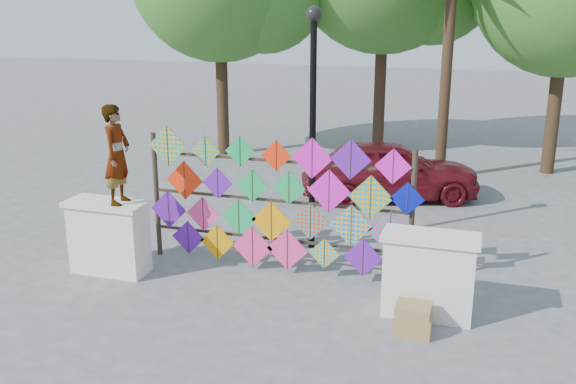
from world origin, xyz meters
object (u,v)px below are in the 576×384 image
object	(u,v)px
kite_rack	(281,205)
lamppost	(313,107)
sedan	(390,169)
vendor_woman	(117,155)

from	to	relation	value
kite_rack	lamppost	size ratio (longest dim) A/B	1.12
sedan	vendor_woman	bearing A→B (deg)	129.92
sedan	lamppost	size ratio (longest dim) A/B	0.93
vendor_woman	lamppost	xyz separation A→B (m)	(2.72, 2.20, 0.58)
kite_rack	lamppost	bearing A→B (deg)	81.11
lamppost	kite_rack	bearing A→B (deg)	-98.89
kite_rack	sedan	size ratio (longest dim) A/B	1.20
vendor_woman	lamppost	world-z (taller)	lamppost
kite_rack	sedan	distance (m)	5.13
vendor_woman	sedan	bearing A→B (deg)	-36.57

